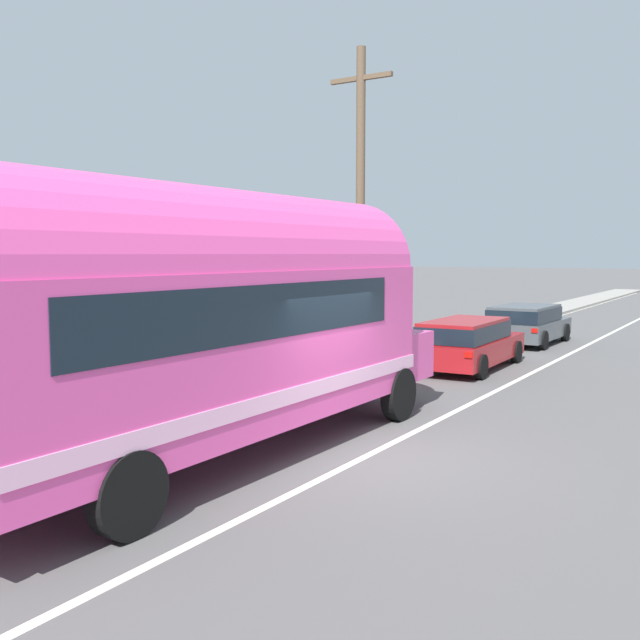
{
  "coord_description": "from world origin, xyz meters",
  "views": [
    {
      "loc": [
        5.16,
        -9.49,
        3.15
      ],
      "look_at": [
        -1.83,
        1.63,
        1.92
      ],
      "focal_mm": 40.01,
      "sensor_mm": 36.0,
      "label": 1
    }
  ],
  "objects_px": {
    "car_lead": "(467,341)",
    "car_second": "(527,322)",
    "painted_bus": "(195,312)",
    "utility_pole": "(360,205)"
  },
  "relations": [
    {
      "from": "utility_pole",
      "to": "car_second",
      "type": "distance_m",
      "value": 9.0
    },
    {
      "from": "utility_pole",
      "to": "car_lead",
      "type": "xyz_separation_m",
      "value": [
        2.39,
        1.72,
        -3.64
      ]
    },
    {
      "from": "painted_bus",
      "to": "car_second",
      "type": "xyz_separation_m",
      "value": [
        -0.01,
        16.89,
        -1.51
      ]
    },
    {
      "from": "car_lead",
      "to": "utility_pole",
      "type": "bearing_deg",
      "value": -144.28
    },
    {
      "from": "car_second",
      "to": "utility_pole",
      "type": "bearing_deg",
      "value": -105.62
    },
    {
      "from": "painted_bus",
      "to": "car_second",
      "type": "bearing_deg",
      "value": 90.04
    },
    {
      "from": "utility_pole",
      "to": "painted_bus",
      "type": "xyz_separation_m",
      "value": [
        2.23,
        -8.96,
        -2.12
      ]
    },
    {
      "from": "car_lead",
      "to": "car_second",
      "type": "relative_size",
      "value": 1.09
    },
    {
      "from": "utility_pole",
      "to": "car_second",
      "type": "relative_size",
      "value": 1.99
    },
    {
      "from": "car_lead",
      "to": "car_second",
      "type": "xyz_separation_m",
      "value": [
        -0.17,
        6.22,
        0.0
      ]
    }
  ]
}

